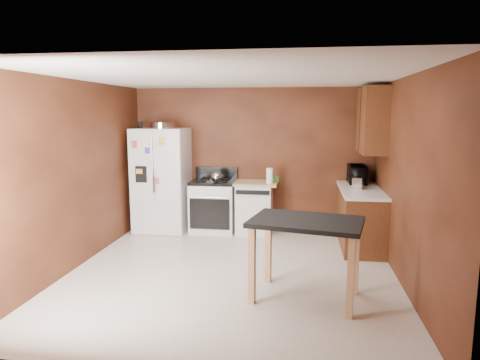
% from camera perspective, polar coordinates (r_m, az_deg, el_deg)
% --- Properties ---
extents(floor, '(4.50, 4.50, 0.00)m').
position_cam_1_polar(floor, '(5.72, -1.09, -12.19)').
color(floor, white).
rests_on(floor, ground).
extents(ceiling, '(4.50, 4.50, 0.00)m').
position_cam_1_polar(ceiling, '(5.36, -1.17, 13.61)').
color(ceiling, white).
rests_on(ceiling, ground).
extents(wall_back, '(4.20, 0.00, 4.20)m').
position_cam_1_polar(wall_back, '(7.61, 1.62, 2.81)').
color(wall_back, brown).
rests_on(wall_back, ground).
extents(wall_front, '(4.20, 0.00, 4.20)m').
position_cam_1_polar(wall_front, '(3.24, -7.61, -5.69)').
color(wall_front, brown).
rests_on(wall_front, ground).
extents(wall_left, '(0.00, 4.50, 4.50)m').
position_cam_1_polar(wall_left, '(6.10, -20.99, 0.68)').
color(wall_left, brown).
rests_on(wall_left, ground).
extents(wall_right, '(0.00, 4.50, 4.50)m').
position_cam_1_polar(wall_right, '(5.47, 21.12, -0.22)').
color(wall_right, brown).
rests_on(wall_right, ground).
extents(roasting_pan, '(0.41, 0.41, 0.10)m').
position_cam_1_polar(roasting_pan, '(7.49, -10.31, 7.18)').
color(roasting_pan, silver).
rests_on(roasting_pan, refrigerator).
extents(pen_cup, '(0.07, 0.07, 0.11)m').
position_cam_1_polar(pen_cup, '(7.59, -13.13, 7.15)').
color(pen_cup, black).
rests_on(pen_cup, refrigerator).
extents(kettle, '(0.18, 0.18, 0.18)m').
position_cam_1_polar(kettle, '(7.27, -3.18, 0.42)').
color(kettle, silver).
rests_on(kettle, gas_range).
extents(paper_towel, '(0.13, 0.13, 0.26)m').
position_cam_1_polar(paper_towel, '(7.17, 3.97, 0.56)').
color(paper_towel, white).
rests_on(paper_towel, dishwasher).
extents(green_canister, '(0.12, 0.12, 0.10)m').
position_cam_1_polar(green_canister, '(7.36, 4.85, 0.13)').
color(green_canister, '#3E9238').
rests_on(green_canister, dishwasher).
extents(toaster, '(0.21, 0.28, 0.18)m').
position_cam_1_polar(toaster, '(6.89, 15.46, -0.35)').
color(toaster, silver).
rests_on(toaster, right_cabinets).
extents(microwave, '(0.35, 0.51, 0.28)m').
position_cam_1_polar(microwave, '(7.38, 15.35, 0.65)').
color(microwave, black).
rests_on(microwave, right_cabinets).
extents(refrigerator, '(0.90, 0.80, 1.80)m').
position_cam_1_polar(refrigerator, '(7.62, -10.39, 0.02)').
color(refrigerator, white).
rests_on(refrigerator, ground).
extents(gas_range, '(0.76, 0.68, 1.10)m').
position_cam_1_polar(gas_range, '(7.52, -3.55, -3.37)').
color(gas_range, white).
rests_on(gas_range, ground).
extents(dishwasher, '(0.78, 0.63, 0.89)m').
position_cam_1_polar(dishwasher, '(7.44, 1.94, -3.57)').
color(dishwasher, white).
rests_on(dishwasher, ground).
extents(right_cabinets, '(0.63, 1.58, 2.45)m').
position_cam_1_polar(right_cabinets, '(6.92, 16.16, -1.04)').
color(right_cabinets, brown).
rests_on(right_cabinets, ground).
extents(island, '(1.33, 1.02, 0.91)m').
position_cam_1_polar(island, '(4.79, 8.81, -6.91)').
color(island, black).
rests_on(island, ground).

